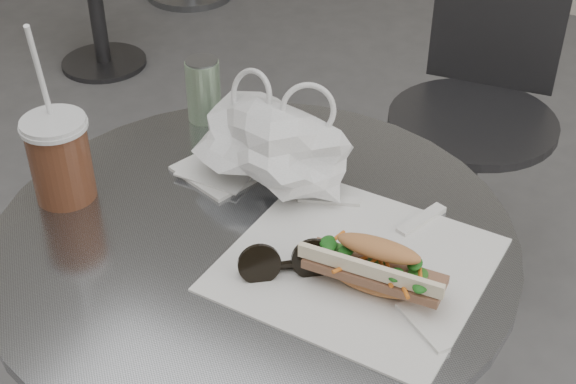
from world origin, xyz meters
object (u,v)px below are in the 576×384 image
at_px(iced_coffee, 60,157).
at_px(sunglasses, 286,263).
at_px(banh_mi, 376,267).
at_px(chair_far, 469,160).
at_px(cafe_table, 258,362).
at_px(drink_can, 203,90).

xyz_separation_m(iced_coffee, sunglasses, (0.38, -0.01, -0.05)).
xyz_separation_m(banh_mi, sunglasses, (-0.12, -0.03, -0.02)).
distance_m(chair_far, banh_mi, 1.06).
height_order(cafe_table, iced_coffee, iced_coffee).
bearing_deg(drink_can, sunglasses, -43.57).
xyz_separation_m(banh_mi, iced_coffee, (-0.50, -0.02, 0.03)).
relative_size(cafe_table, sunglasses, 6.46).
bearing_deg(cafe_table, iced_coffee, -169.95).
height_order(chair_far, iced_coffee, iced_coffee).
bearing_deg(iced_coffee, banh_mi, 2.38).
height_order(iced_coffee, sunglasses, iced_coffee).
distance_m(banh_mi, drink_can, 0.51).
relative_size(chair_far, iced_coffee, 2.65).
distance_m(cafe_table, drink_can, 0.47).
xyz_separation_m(cafe_table, iced_coffee, (-0.30, -0.05, 0.34)).
xyz_separation_m(cafe_table, sunglasses, (0.08, -0.06, 0.30)).
bearing_deg(banh_mi, chair_far, 94.45).
bearing_deg(banh_mi, sunglasses, -167.85).
relative_size(chair_far, drink_can, 6.75).
xyz_separation_m(banh_mi, drink_can, (-0.43, 0.27, 0.02)).
distance_m(cafe_table, chair_far, 0.94).
bearing_deg(iced_coffee, cafe_table, 10.05).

